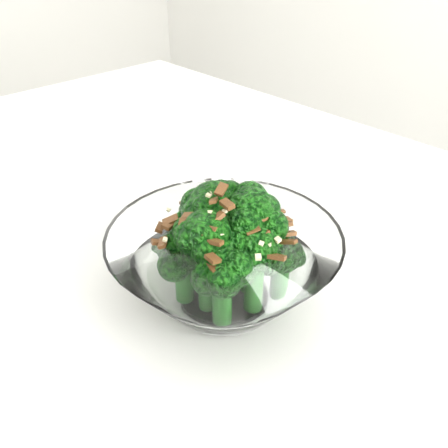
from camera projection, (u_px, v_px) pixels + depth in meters
The scene contains 2 objects.
table at pixel (202, 268), 0.62m from camera, with size 1.31×0.97×0.75m.
broccoli_dish at pixel (224, 261), 0.44m from camera, with size 0.21×0.21×0.12m.
Camera 1 is at (0.23, -0.31, 1.07)m, focal length 40.00 mm.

